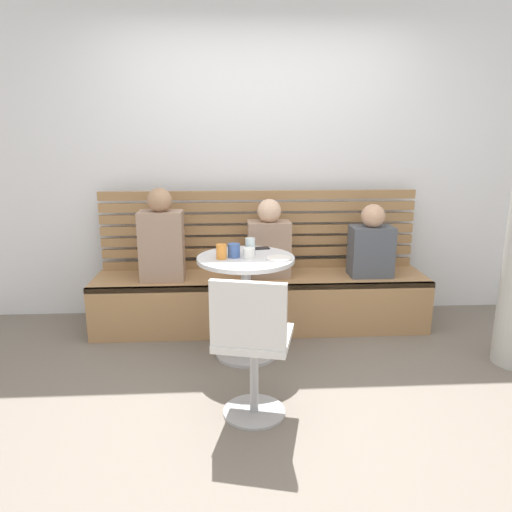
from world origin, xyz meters
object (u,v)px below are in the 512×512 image
object	(u,v)px
person_adult	(162,239)
cup_ceramic_white	(249,253)
booth_bench	(261,301)
phone_on_table	(260,248)
person_child_left	(371,245)
white_chair	(252,343)
cafe_table	(246,287)
cup_glass_tall	(250,247)
cup_mug_blue	(234,250)
cup_tumbler_orange	(221,252)
plate_small	(279,258)
person_child_middle	(269,243)

from	to	relation	value
person_adult	cup_ceramic_white	world-z (taller)	person_adult
booth_bench	phone_on_table	world-z (taller)	phone_on_table
person_child_left	white_chair	bearing A→B (deg)	-128.36
cafe_table	cup_glass_tall	size ratio (longest dim) A/B	6.17
cup_mug_blue	cup_tumbler_orange	bearing A→B (deg)	-155.26
plate_small	person_child_left	bearing A→B (deg)	34.98
plate_small	cup_ceramic_white	bearing A→B (deg)	167.06
phone_on_table	cafe_table	bearing A→B (deg)	143.51
cup_tumbler_orange	booth_bench	bearing A→B (deg)	61.26
white_chair	phone_on_table	size ratio (longest dim) A/B	6.07
phone_on_table	booth_bench	bearing A→B (deg)	-16.26
white_chair	cup_glass_tall	world-z (taller)	cup_glass_tall
cup_tumbler_orange	cup_mug_blue	world-z (taller)	cup_tumbler_orange
cup_mug_blue	plate_small	bearing A→B (deg)	-13.84
person_adult	cup_glass_tall	xyz separation A→B (m)	(0.68, -0.43, 0.03)
booth_bench	white_chair	bearing A→B (deg)	-95.91
person_adult	white_chair	bearing A→B (deg)	-63.50
white_chair	person_adult	xyz separation A→B (m)	(-0.64, 1.29, 0.30)
cup_glass_tall	phone_on_table	world-z (taller)	cup_glass_tall
cafe_table	plate_small	distance (m)	0.33
cup_glass_tall	plate_small	bearing A→B (deg)	-35.10
cafe_table	plate_small	size ratio (longest dim) A/B	4.35
booth_bench	plate_small	size ratio (longest dim) A/B	15.88
cup_glass_tall	cup_tumbler_orange	distance (m)	0.22
booth_bench	cup_ceramic_white	xyz separation A→B (m)	(-0.12, -0.55, 0.55)
cup_tumbler_orange	phone_on_table	xyz separation A→B (m)	(0.28, 0.27, -0.05)
cafe_table	cup_tumbler_orange	bearing A→B (deg)	-165.90
cup_mug_blue	plate_small	distance (m)	0.32
booth_bench	person_child_left	bearing A→B (deg)	-1.92
plate_small	cup_tumbler_orange	bearing A→B (deg)	174.77
person_child_middle	phone_on_table	distance (m)	0.31
cafe_table	cup_mug_blue	distance (m)	0.28
person_child_middle	cup_glass_tall	bearing A→B (deg)	-110.01
plate_small	cup_glass_tall	bearing A→B (deg)	144.90
cafe_table	person_adult	world-z (taller)	person_adult
white_chair	cup_tumbler_orange	distance (m)	0.85
person_child_middle	cafe_table	bearing A→B (deg)	-111.30
white_chair	phone_on_table	distance (m)	1.09
cup_tumbler_orange	cafe_table	bearing A→B (deg)	14.10
white_chair	cup_mug_blue	distance (m)	0.88
booth_bench	cup_glass_tall	bearing A→B (deg)	-102.95
person_child_middle	phone_on_table	bearing A→B (deg)	-107.57
cup_ceramic_white	cup_glass_tall	size ratio (longest dim) A/B	0.67
booth_bench	cup_mug_blue	xyz separation A→B (m)	(-0.22, -0.52, 0.57)
person_adult	cup_tumbler_orange	xyz separation A→B (m)	(0.47, -0.52, 0.02)
cup_tumbler_orange	cup_ceramic_white	bearing A→B (deg)	3.27
cup_ceramic_white	plate_small	distance (m)	0.21
person_child_left	phone_on_table	distance (m)	0.96
white_chair	phone_on_table	world-z (taller)	white_chair
white_chair	cup_ceramic_white	xyz separation A→B (m)	(0.02, 0.78, 0.31)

